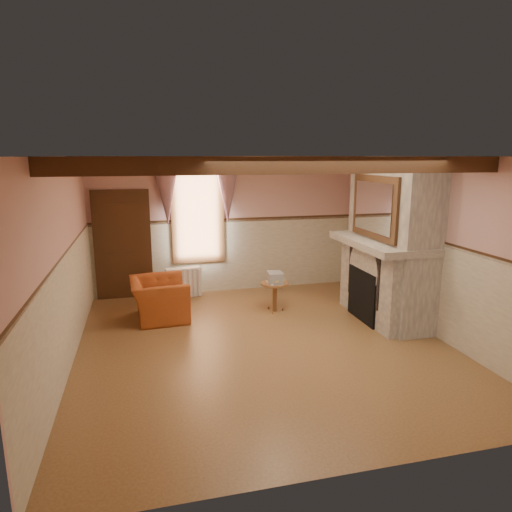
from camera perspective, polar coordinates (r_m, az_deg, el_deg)
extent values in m
cube|color=brown|center=(7.08, 0.92, -10.93)|extent=(5.50, 6.00, 0.01)
cube|color=silver|center=(6.50, 1.00, 12.35)|extent=(5.50, 6.00, 0.01)
cube|color=tan|center=(9.54, -3.70, 3.91)|extent=(5.50, 0.02, 2.80)
cube|color=tan|center=(3.95, 12.38, -8.77)|extent=(5.50, 0.02, 2.80)
cube|color=tan|center=(6.53, -23.07, -1.04)|extent=(0.02, 6.00, 2.80)
cube|color=tan|center=(7.81, 20.84, 1.22)|extent=(0.02, 6.00, 2.80)
cube|color=black|center=(8.15, 13.58, -4.75)|extent=(0.20, 0.95, 0.90)
imported|color=#994219|center=(8.20, -12.01, -5.28)|extent=(1.01, 1.14, 0.71)
cylinder|color=brown|center=(8.41, 2.35, -5.12)|extent=(0.58, 0.58, 0.55)
cube|color=#B7AD8C|center=(8.26, 2.40, -2.72)|extent=(0.29, 0.34, 0.20)
cube|color=silver|center=(9.35, -9.01, -3.29)|extent=(0.72, 0.28, 0.60)
imported|color=brown|center=(7.97, 15.76, 2.25)|extent=(0.36, 0.36, 0.09)
cube|color=black|center=(8.73, 12.94, 3.62)|extent=(0.14, 0.24, 0.20)
cylinder|color=#C98138|center=(8.24, 14.68, 3.30)|extent=(0.11, 0.11, 0.28)
cylinder|color=#A91420|center=(7.36, 18.51, 1.54)|extent=(0.06, 0.06, 0.16)
cylinder|color=gold|center=(7.72, 16.81, 1.99)|extent=(0.06, 0.06, 0.12)
cube|color=gray|center=(8.14, 16.58, 1.94)|extent=(0.85, 2.00, 2.80)
cube|color=gray|center=(8.05, 15.45, 1.61)|extent=(1.05, 2.05, 0.12)
cube|color=silver|center=(7.88, 14.53, 5.92)|extent=(0.06, 1.44, 1.04)
cube|color=black|center=(9.40, -16.30, 1.14)|extent=(1.10, 0.10, 2.10)
cube|color=white|center=(9.39, -7.30, 5.24)|extent=(1.06, 0.08, 2.02)
cube|color=gray|center=(9.24, -7.34, 8.86)|extent=(1.30, 0.14, 1.40)
cube|color=black|center=(5.35, 4.38, 11.24)|extent=(5.50, 0.18, 0.20)
cube|color=black|center=(7.67, -1.36, 11.62)|extent=(5.50, 0.18, 0.20)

